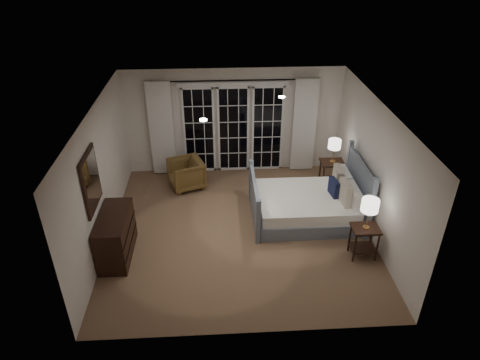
{
  "coord_description": "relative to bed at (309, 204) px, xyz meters",
  "views": [
    {
      "loc": [
        -0.39,
        -6.75,
        5.09
      ],
      "look_at": [
        0.02,
        0.14,
        1.05
      ],
      "focal_mm": 32.0,
      "sensor_mm": 36.0,
      "label": 1
    }
  ],
  "objects": [
    {
      "name": "armchair",
      "position": [
        -2.53,
        1.37,
        0.02
      ],
      "size": [
        0.93,
        0.92,
        0.67
      ],
      "primitive_type": "imported",
      "rotation": [
        0.0,
        0.0,
        -1.22
      ],
      "color": "brown",
      "rests_on": "floor"
    },
    {
      "name": "mirror",
      "position": [
        -3.89,
        -0.95,
        1.23
      ],
      "size": [
        0.05,
        0.85,
        1.0
      ],
      "color": "black",
      "rests_on": "wall_left"
    },
    {
      "name": "downlight_b",
      "position": [
        -2.02,
        -0.74,
        2.17
      ],
      "size": [
        0.12,
        0.12,
        0.01
      ],
      "primitive_type": "cylinder",
      "color": "white",
      "rests_on": "ceiling"
    },
    {
      "name": "curtain_rod",
      "position": [
        -1.42,
        2.06,
        1.93
      ],
      "size": [
        3.5,
        0.03,
        0.03
      ],
      "primitive_type": "cylinder",
      "rotation": [
        0.0,
        1.57,
        0.0
      ],
      "color": "black",
      "rests_on": "wall_back"
    },
    {
      "name": "nightstand_left",
      "position": [
        0.73,
        -1.24,
        0.09
      ],
      "size": [
        0.48,
        0.38,
        0.62
      ],
      "color": "black",
      "rests_on": "floor"
    },
    {
      "name": "nightstand_right",
      "position": [
        0.73,
        1.13,
        0.12
      ],
      "size": [
        0.51,
        0.41,
        0.66
      ],
      "color": "black",
      "rests_on": "floor"
    },
    {
      "name": "wall_front",
      "position": [
        -1.42,
        -2.84,
        0.93
      ],
      "size": [
        5.0,
        0.02,
        2.5
      ],
      "primitive_type": "cube",
      "color": "silver",
      "rests_on": "floor"
    },
    {
      "name": "curtain_right",
      "position": [
        0.23,
        2.04,
        0.83
      ],
      "size": [
        0.55,
        0.1,
        2.25
      ],
      "primitive_type": "cube",
      "color": "silver",
      "rests_on": "curtain_rod"
    },
    {
      "name": "downlight_a",
      "position": [
        -0.62,
        0.26,
        2.17
      ],
      "size": [
        0.12,
        0.12,
        0.01
      ],
      "primitive_type": "cylinder",
      "color": "white",
      "rests_on": "ceiling"
    },
    {
      "name": "curtain_left",
      "position": [
        -3.07,
        2.04,
        0.83
      ],
      "size": [
        0.55,
        0.1,
        2.25
      ],
      "primitive_type": "cube",
      "color": "silver",
      "rests_on": "curtain_rod"
    },
    {
      "name": "floor",
      "position": [
        -1.42,
        -0.34,
        -0.32
      ],
      "size": [
        5.0,
        5.0,
        0.0
      ],
      "primitive_type": "plane",
      "color": "brown",
      "rests_on": "ground"
    },
    {
      "name": "lamp_left",
      "position": [
        0.73,
        -1.24,
        0.76
      ],
      "size": [
        0.3,
        0.3,
        0.58
      ],
      "color": "tan",
      "rests_on": "nightstand_left"
    },
    {
      "name": "wall_back",
      "position": [
        -1.42,
        2.16,
        0.93
      ],
      "size": [
        5.0,
        0.02,
        2.5
      ],
      "primitive_type": "cube",
      "color": "silver",
      "rests_on": "floor"
    },
    {
      "name": "wall_right",
      "position": [
        1.08,
        -0.34,
        0.93
      ],
      "size": [
        0.02,
        5.0,
        2.5
      ],
      "primitive_type": "cube",
      "color": "silver",
      "rests_on": "floor"
    },
    {
      "name": "wall_left",
      "position": [
        -3.92,
        -0.34,
        0.93
      ],
      "size": [
        0.02,
        5.0,
        2.5
      ],
      "primitive_type": "cube",
      "color": "silver",
      "rests_on": "floor"
    },
    {
      "name": "french_doors",
      "position": [
        -1.42,
        2.12,
        0.77
      ],
      "size": [
        2.5,
        0.04,
        2.2
      ],
      "color": "black",
      "rests_on": "wall_back"
    },
    {
      "name": "dresser",
      "position": [
        -3.65,
        -0.95,
        0.1
      ],
      "size": [
        0.51,
        1.19,
        0.84
      ],
      "color": "black",
      "rests_on": "floor"
    },
    {
      "name": "ceiling",
      "position": [
        -1.42,
        -0.34,
        2.18
      ],
      "size": [
        5.0,
        5.0,
        0.0
      ],
      "primitive_type": "plane",
      "rotation": [
        3.14,
        0.0,
        0.0
      ],
      "color": "silver",
      "rests_on": "wall_back"
    },
    {
      "name": "lamp_right",
      "position": [
        0.73,
        1.13,
        0.77
      ],
      "size": [
        0.27,
        0.27,
        0.53
      ],
      "color": "tan",
      "rests_on": "nightstand_right"
    },
    {
      "name": "bed",
      "position": [
        0.0,
        0.0,
        0.0
      ],
      "size": [
        2.13,
        1.52,
        1.24
      ],
      "color": "slate",
      "rests_on": "floor"
    }
  ]
}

